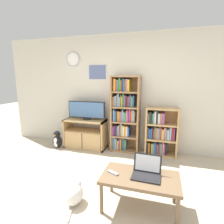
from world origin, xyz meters
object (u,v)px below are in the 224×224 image
object	(u,v)px
television	(86,110)
coffee_table	(140,180)
tv_stand	(85,134)
bookshelf_short	(160,133)
penguin_figurine	(57,140)
bookshelf_tall	(124,114)
remote_near_laptop	(113,173)
cat	(75,194)
laptop	(147,171)

from	to	relation	value
television	coffee_table	xyz separation A→B (m)	(1.48, -1.69, -0.51)
tv_stand	bookshelf_short	size ratio (longest dim) A/B	0.95
bookshelf_short	penguin_figurine	bearing A→B (deg)	-172.64
bookshelf_tall	penguin_figurine	bearing A→B (deg)	-168.95
bookshelf_tall	bookshelf_short	distance (m)	0.87
television	remote_near_laptop	size ratio (longest dim) A/B	5.45
bookshelf_short	cat	distance (m)	2.18
tv_stand	bookshelf_short	bearing A→B (deg)	3.24
television	cat	size ratio (longest dim) A/B	1.93
tv_stand	penguin_figurine	xyz separation A→B (m)	(-0.64, -0.21, -0.15)
tv_stand	bookshelf_tall	xyz separation A→B (m)	(0.91, 0.10, 0.51)
tv_stand	penguin_figurine	distance (m)	0.69
laptop	coffee_table	bearing A→B (deg)	-150.77
remote_near_laptop	laptop	bearing A→B (deg)	-56.23
tv_stand	television	world-z (taller)	television
coffee_table	penguin_figurine	xyz separation A→B (m)	(-2.15, 1.44, -0.20)
bookshelf_tall	penguin_figurine	xyz separation A→B (m)	(-1.56, -0.30, -0.67)
bookshelf_short	tv_stand	bearing A→B (deg)	-176.76
television	penguin_figurine	distance (m)	1.01
tv_stand	laptop	distance (m)	2.26
laptop	bookshelf_short	bearing A→B (deg)	87.68
bookshelf_short	coffee_table	size ratio (longest dim) A/B	1.09
penguin_figurine	coffee_table	bearing A→B (deg)	-33.79
bookshelf_tall	laptop	distance (m)	1.86
bookshelf_short	coffee_table	bearing A→B (deg)	-96.43
bookshelf_short	cat	size ratio (longest dim) A/B	2.23
television	laptop	world-z (taller)	television
bookshelf_short	penguin_figurine	distance (m)	2.38
coffee_table	cat	distance (m)	0.88
remote_near_laptop	penguin_figurine	bearing A→B (deg)	74.95
television	bookshelf_tall	world-z (taller)	bookshelf_tall
bookshelf_short	remote_near_laptop	size ratio (longest dim) A/B	6.31
bookshelf_tall	laptop	world-z (taller)	bookshelf_tall
television	laptop	bearing A→B (deg)	-46.76
cat	penguin_figurine	xyz separation A→B (m)	(-1.32, 1.59, 0.05)
coffee_table	cat	size ratio (longest dim) A/B	2.06
television	bookshelf_tall	xyz separation A→B (m)	(0.89, 0.05, -0.05)
laptop	cat	xyz separation A→B (m)	(-0.90, -0.19, -0.37)
coffee_table	cat	world-z (taller)	coffee_table
tv_stand	laptop	xyz separation A→B (m)	(1.58, -1.61, 0.16)
bookshelf_tall	television	bearing A→B (deg)	-176.47
tv_stand	coffee_table	world-z (taller)	tv_stand
coffee_table	penguin_figurine	distance (m)	2.59
coffee_table	penguin_figurine	bearing A→B (deg)	146.21
laptop	cat	world-z (taller)	laptop
coffee_table	cat	bearing A→B (deg)	-169.55
cat	penguin_figurine	distance (m)	2.07
tv_stand	remote_near_laptop	xyz separation A→B (m)	(1.16, -1.68, 0.11)
laptop	remote_near_laptop	xyz separation A→B (m)	(-0.42, -0.07, -0.05)
bookshelf_short	cat	world-z (taller)	bookshelf_short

